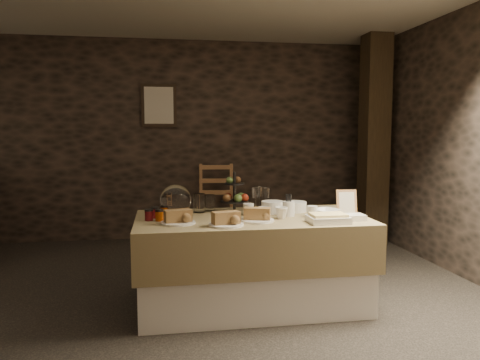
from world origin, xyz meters
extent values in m
cube|color=black|center=(0.00, 0.00, 0.00)|extent=(5.50, 5.00, 0.01)
cube|color=black|center=(0.00, 2.50, 1.30)|extent=(5.50, 0.02, 2.60)
cube|color=black|center=(0.00, -2.50, 1.30)|extent=(5.50, 0.02, 2.60)
cube|color=white|center=(0.59, -0.08, 0.35)|extent=(1.78, 0.91, 0.69)
cube|color=olive|center=(0.59, -0.08, 0.54)|extent=(1.85, 0.98, 0.38)
cube|color=olive|center=(0.56, 2.12, 0.25)|extent=(0.50, 0.48, 0.06)
cube|color=olive|center=(0.56, 2.31, 0.77)|extent=(0.44, 0.07, 0.44)
cube|color=black|center=(2.50, 1.77, 1.30)|extent=(0.30, 0.30, 2.60)
cube|color=black|center=(-0.15, 2.47, 1.75)|extent=(0.45, 0.03, 0.55)
cube|color=beige|center=(-0.15, 2.45, 1.75)|extent=(0.37, 0.01, 0.47)
cylinder|color=white|center=(0.80, 0.08, 0.78)|extent=(0.19, 0.19, 0.10)
cylinder|color=white|center=(1.00, 0.12, 0.77)|extent=(0.20, 0.20, 0.08)
cylinder|color=white|center=(0.89, -0.09, 0.79)|extent=(0.10, 0.10, 0.12)
imported|color=white|center=(0.67, -0.13, 0.77)|extent=(0.14, 0.14, 0.09)
imported|color=white|center=(0.80, -0.19, 0.78)|extent=(0.10, 0.10, 0.09)
cylinder|color=white|center=(0.58, 0.01, 0.78)|extent=(0.09, 0.09, 0.09)
cylinder|color=white|center=(1.07, -0.16, 0.78)|extent=(0.08, 0.08, 0.09)
imported|color=white|center=(1.21, -0.10, 0.76)|extent=(0.28, 0.28, 0.05)
cylinder|color=olive|center=(-0.01, 0.14, 0.74)|extent=(0.26, 0.26, 0.01)
cylinder|color=brown|center=(-0.01, 0.14, 0.78)|extent=(0.22, 0.22, 0.07)
sphere|color=white|center=(-0.01, 0.14, 0.85)|extent=(0.26, 0.26, 0.26)
cylinder|color=black|center=(0.49, 0.18, 0.90)|extent=(0.02, 0.02, 0.34)
cylinder|color=black|center=(0.49, 0.18, 0.82)|extent=(0.24, 0.24, 0.01)
cylinder|color=black|center=(0.49, 0.18, 0.97)|extent=(0.17, 0.17, 0.01)
sphere|color=#4D6E31|center=(0.55, 0.21, 0.86)|extent=(0.07, 0.07, 0.07)
sphere|color=maroon|center=(0.44, 0.22, 0.86)|extent=(0.07, 0.07, 0.07)
sphere|color=#4D6E31|center=(0.51, 0.12, 0.86)|extent=(0.07, 0.07, 0.07)
sphere|color=brown|center=(0.42, 0.15, 0.86)|extent=(0.07, 0.07, 0.07)
sphere|color=maroon|center=(0.57, 0.14, 0.86)|extent=(0.07, 0.07, 0.07)
cylinder|color=white|center=(-0.01, -0.26, 0.74)|extent=(0.26, 0.26, 0.01)
cube|color=brown|center=(-0.01, -0.26, 0.79)|extent=(0.21, 0.13, 0.09)
cylinder|color=white|center=(0.34, -0.39, 0.74)|extent=(0.26, 0.26, 0.01)
cube|color=brown|center=(0.34, -0.39, 0.79)|extent=(0.22, 0.13, 0.09)
cylinder|color=white|center=(0.59, -0.26, 0.74)|extent=(0.26, 0.26, 0.01)
cube|color=brown|center=(0.59, -0.26, 0.79)|extent=(0.22, 0.14, 0.09)
cylinder|color=maroon|center=(-0.19, 0.00, 0.77)|extent=(0.06, 0.06, 0.07)
cylinder|color=#AF4209|center=(-0.15, -0.13, 0.77)|extent=(0.06, 0.06, 0.07)
cylinder|color=maroon|center=(-0.23, -0.10, 0.77)|extent=(0.06, 0.06, 0.07)
cylinder|color=#AF4209|center=(-0.11, 0.07, 0.77)|extent=(0.06, 0.06, 0.07)
cube|color=white|center=(1.11, -0.41, 0.76)|extent=(0.30, 0.22, 0.05)
cube|color=#FFDE87|center=(1.11, -0.41, 0.79)|extent=(0.26, 0.18, 0.02)
cube|color=white|center=(1.36, -0.34, 0.75)|extent=(0.14, 0.14, 0.04)
cube|color=olive|center=(1.41, -0.04, 0.82)|extent=(0.18, 0.09, 0.22)
cylinder|color=white|center=(0.19, 0.20, 0.81)|extent=(0.10, 0.10, 0.16)
cylinder|color=white|center=(0.28, 0.27, 0.80)|extent=(0.09, 0.09, 0.14)
camera|label=1|loc=(-0.11, -3.73, 1.42)|focal=35.00mm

